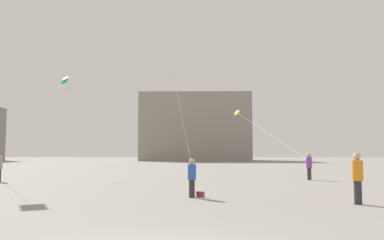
# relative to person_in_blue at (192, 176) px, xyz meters

# --- Properties ---
(person_in_blue) EXTENTS (0.35, 0.35, 1.60)m
(person_in_blue) POSITION_rel_person_in_blue_xyz_m (0.00, 0.00, 0.00)
(person_in_blue) COLOR #2D2D33
(person_in_blue) RESTS_ON ground_plane
(person_in_orange) EXTENTS (0.40, 0.40, 1.83)m
(person_in_orange) POSITION_rel_person_in_blue_xyz_m (5.97, -2.02, 0.13)
(person_in_orange) COLOR #2D2D33
(person_in_orange) RESTS_ON ground_plane
(person_in_purple) EXTENTS (0.39, 0.39, 1.81)m
(person_in_purple) POSITION_rel_person_in_blue_xyz_m (7.58, 10.82, 0.11)
(person_in_purple) COLOR #2D2D33
(person_in_purple) RESTS_ON ground_plane
(kite_amber_diamond) EXTENTS (3.98, 16.21, 5.17)m
(kite_amber_diamond) POSITION_rel_person_in_blue_xyz_m (4.20, 25.93, 5.04)
(kite_amber_diamond) COLOR yellow
(kite_emerald_diamond) EXTENTS (2.16, 7.01, 6.72)m
(kite_emerald_diamond) POSITION_rel_person_in_blue_xyz_m (-10.74, 15.01, 6.66)
(kite_emerald_diamond) COLOR green
(building_centre_hall) EXTENTS (24.20, 16.89, 14.79)m
(building_centre_hall) POSITION_rel_person_in_blue_xyz_m (-1.35, 76.40, 6.52)
(building_centre_hall) COLOR gray
(building_centre_hall) RESTS_ON ground_plane
(handbag_beside_flyer) EXTENTS (0.35, 0.29, 0.24)m
(handbag_beside_flyer) POSITION_rel_person_in_blue_xyz_m (0.35, 0.10, -0.76)
(handbag_beside_flyer) COLOR maroon
(handbag_beside_flyer) RESTS_ON ground_plane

